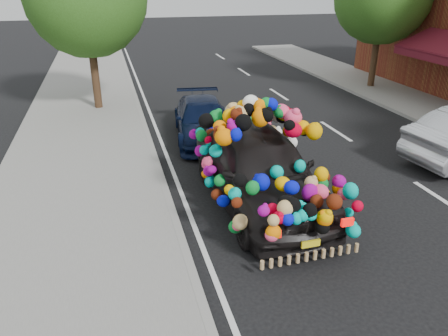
% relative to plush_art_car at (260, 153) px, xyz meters
% --- Properties ---
extents(ground, '(100.00, 100.00, 0.00)m').
position_rel_plush_art_car_xyz_m(ground, '(0.43, -1.01, -1.19)').
color(ground, black).
rests_on(ground, ground).
extents(sidewalk, '(4.00, 60.00, 0.12)m').
position_rel_plush_art_car_xyz_m(sidewalk, '(-3.87, -1.01, -1.13)').
color(sidewalk, gray).
rests_on(sidewalk, ground).
extents(kerb, '(0.15, 60.00, 0.13)m').
position_rel_plush_art_car_xyz_m(kerb, '(-1.92, -1.01, -1.13)').
color(kerb, gray).
rests_on(kerb, ground).
extents(lane_markings, '(6.00, 50.00, 0.01)m').
position_rel_plush_art_car_xyz_m(lane_markings, '(4.03, -1.01, -1.19)').
color(lane_markings, silver).
rests_on(lane_markings, ground).
extents(plush_art_car, '(2.46, 5.13, 2.31)m').
position_rel_plush_art_car_xyz_m(plush_art_car, '(0.00, 0.00, 0.00)').
color(plush_art_car, black).
rests_on(plush_art_car, ground).
extents(navy_sedan, '(2.11, 4.21, 1.17)m').
position_rel_plush_art_car_xyz_m(navy_sedan, '(-0.27, 4.42, -0.60)').
color(navy_sedan, black).
rests_on(navy_sedan, ground).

